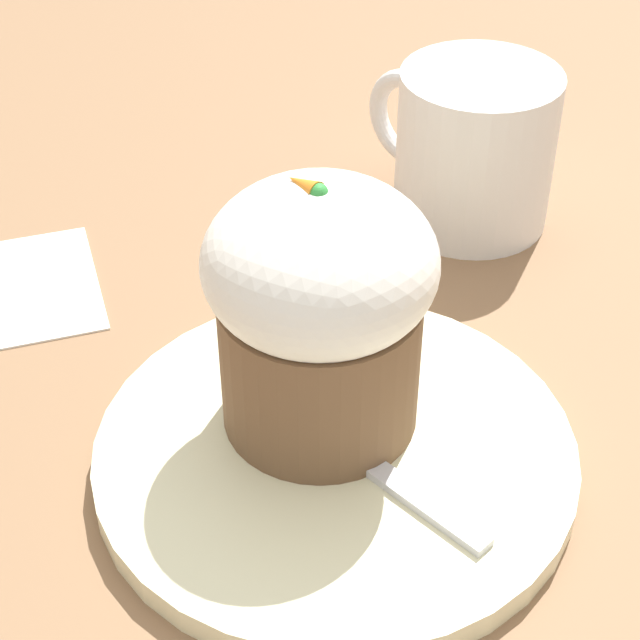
# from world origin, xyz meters

# --- Properties ---
(ground_plane) EXTENTS (4.00, 4.00, 0.00)m
(ground_plane) POSITION_xyz_m (0.00, 0.00, 0.00)
(ground_plane) COLOR #846042
(dessert_plate) EXTENTS (0.21, 0.21, 0.01)m
(dessert_plate) POSITION_xyz_m (0.00, 0.00, 0.01)
(dessert_plate) COLOR beige
(dessert_plate) RESTS_ON ground_plane
(carrot_cake) EXTENTS (0.10, 0.10, 0.12)m
(carrot_cake) POSITION_xyz_m (0.02, -0.01, 0.07)
(carrot_cake) COLOR brown
(carrot_cake) RESTS_ON dessert_plate
(spoon) EXTENTS (0.12, 0.04, 0.01)m
(spoon) POSITION_xyz_m (-0.00, 0.00, 0.02)
(spoon) COLOR silver
(spoon) RESTS_ON dessert_plate
(coffee_cup) EXTENTS (0.13, 0.09, 0.09)m
(coffee_cup) POSITION_xyz_m (0.09, -0.20, 0.05)
(coffee_cup) COLOR white
(coffee_cup) RESTS_ON ground_plane
(paper_napkin) EXTENTS (0.12, 0.12, 0.00)m
(paper_napkin) POSITION_xyz_m (0.21, 0.03, 0.00)
(paper_napkin) COLOR white
(paper_napkin) RESTS_ON ground_plane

